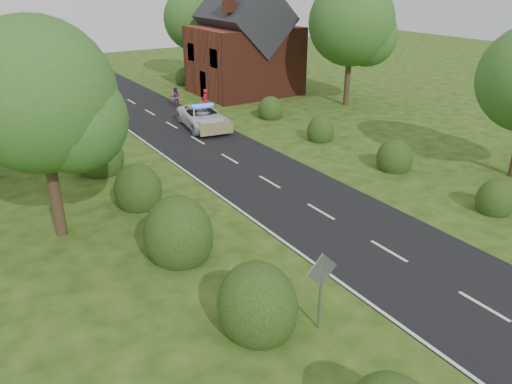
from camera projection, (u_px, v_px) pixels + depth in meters
ground at (484, 307)px, 15.59m from camera, size 120.00×120.00×0.00m
road at (239, 164)px, 27.16m from camera, size 6.00×70.00×0.02m
road_markings at (232, 182)px, 24.77m from camera, size 4.96×70.00×0.01m
hedgerow_left at (146, 200)px, 21.10m from camera, size 2.75×50.41×3.00m
hedgerow_right at (378, 153)px, 27.26m from camera, size 2.10×45.78×2.10m
tree_left_a at (47, 102)px, 17.79m from camera, size 5.74×5.60×8.38m
tree_right_b at (356, 26)px, 37.07m from camera, size 6.56×6.40×9.40m
tree_right_c at (199, 21)px, 47.19m from camera, size 6.15×6.00×8.58m
road_sign at (321, 280)px, 14.01m from camera, size 1.06×0.08×2.53m
house at (244, 48)px, 41.88m from camera, size 8.00×7.40×9.17m
police_van at (203, 117)px, 33.27m from camera, size 3.14×5.57×1.61m
pedestrian_red at (205, 101)px, 36.86m from camera, size 0.76×0.71×1.75m
pedestrian_purple at (175, 97)px, 38.51m from camera, size 0.89×0.78×1.54m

